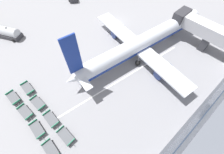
% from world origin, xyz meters
% --- Properties ---
extents(ground_plane, '(500.00, 500.00, 0.00)m').
position_xyz_m(ground_plane, '(0.00, 0.00, 0.00)').
color(ground_plane, gray).
extents(jet_bridge, '(19.52, 5.35, 6.51)m').
position_xyz_m(jet_bridge, '(24.35, 8.94, 3.98)').
color(jet_bridge, silver).
rests_on(jet_bridge, ground_plane).
extents(airplane, '(29.83, 38.19, 12.89)m').
position_xyz_m(airplane, '(12.70, -4.15, 3.09)').
color(airplane, silver).
rests_on(airplane, ground_plane).
extents(fuel_tanker_primary, '(8.81, 6.87, 3.10)m').
position_xyz_m(fuel_tanker_primary, '(-14.64, -25.98, 1.33)').
color(fuel_tanker_primary, '#2D8C5B').
rests_on(fuel_tanker_primary, ground_plane).
extents(baggage_dolly_row_near_col_a, '(3.93, 1.91, 0.92)m').
position_xyz_m(baggage_dolly_row_near_col_a, '(4.89, -31.88, 0.48)').
color(baggage_dolly_row_near_col_a, '#515459').
rests_on(baggage_dolly_row_near_col_a, ground_plane).
extents(baggage_dolly_row_near_col_b, '(3.94, 1.99, 0.92)m').
position_xyz_m(baggage_dolly_row_near_col_b, '(9.23, -31.36, 0.48)').
color(baggage_dolly_row_near_col_b, '#515459').
rests_on(baggage_dolly_row_near_col_b, ground_plane).
extents(baggage_dolly_row_near_col_c, '(3.88, 1.75, 0.92)m').
position_xyz_m(baggage_dolly_row_near_col_c, '(13.63, -31.12, 0.48)').
color(baggage_dolly_row_near_col_c, '#515459').
rests_on(baggage_dolly_row_near_col_c, ground_plane).
extents(baggage_dolly_row_near_col_d, '(3.88, 1.76, 0.92)m').
position_xyz_m(baggage_dolly_row_near_col_d, '(18.09, -30.94, 0.48)').
color(baggage_dolly_row_near_col_d, '#515459').
rests_on(baggage_dolly_row_near_col_d, ground_plane).
extents(baggage_dolly_row_mid_a_col_a, '(3.89, 1.78, 0.92)m').
position_xyz_m(baggage_dolly_row_mid_a_col_a, '(4.69, -28.91, 0.48)').
color(baggage_dolly_row_mid_a_col_a, '#515459').
rests_on(baggage_dolly_row_mid_a_col_a, ground_plane).
extents(baggage_dolly_row_mid_a_col_b, '(3.94, 1.96, 0.92)m').
position_xyz_m(baggage_dolly_row_mid_a_col_b, '(9.11, -28.82, 0.48)').
color(baggage_dolly_row_mid_a_col_b, '#515459').
rests_on(baggage_dolly_row_mid_a_col_b, ground_plane).
extents(baggage_dolly_row_mid_a_col_c, '(3.90, 1.80, 0.92)m').
position_xyz_m(baggage_dolly_row_mid_a_col_c, '(13.60, -28.43, 0.48)').
color(baggage_dolly_row_mid_a_col_c, '#515459').
rests_on(baggage_dolly_row_mid_a_col_c, ground_plane).
extents(baggage_dolly_row_mid_a_col_d, '(3.92, 1.90, 0.92)m').
position_xyz_m(baggage_dolly_row_mid_a_col_d, '(17.85, -28.01, 0.48)').
color(baggage_dolly_row_mid_a_col_d, '#515459').
rests_on(baggage_dolly_row_mid_a_col_d, ground_plane).
extents(stand_guidance_stripe, '(3.81, 32.41, 0.01)m').
position_xyz_m(stand_guidance_stripe, '(15.60, -12.18, 0.00)').
color(stand_guidance_stripe, white).
rests_on(stand_guidance_stripe, ground_plane).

